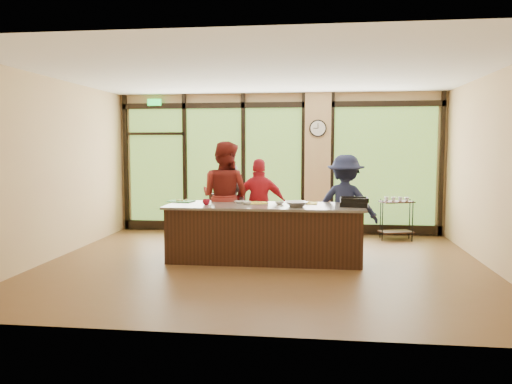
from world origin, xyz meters
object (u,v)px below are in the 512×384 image
(flower_stand, at_px, (220,213))
(bar_cart, at_px, (396,214))
(cook_right, at_px, (345,204))
(roasting_pan, at_px, (354,204))
(cook_left, at_px, (230,206))
(island_base, at_px, (265,234))

(flower_stand, bearing_deg, bar_cart, -14.64)
(flower_stand, relative_size, bar_cart, 1.01)
(cook_right, bearing_deg, roasting_pan, 110.25)
(cook_left, bearing_deg, bar_cart, -149.15)
(roasting_pan, xyz_separation_m, flower_stand, (-2.67, 2.50, -0.52))
(flower_stand, bearing_deg, cook_left, -81.61)
(cook_right, height_order, flower_stand, cook_right)
(cook_right, distance_m, roasting_pan, 0.79)
(island_base, bearing_deg, cook_right, 28.53)
(flower_stand, distance_m, bar_cart, 3.68)
(island_base, relative_size, flower_stand, 3.55)
(island_base, relative_size, cook_left, 1.94)
(cook_left, xyz_separation_m, cook_right, (2.06, -0.12, 0.07))
(cook_left, distance_m, cook_right, 2.07)
(roasting_pan, xyz_separation_m, bar_cart, (0.99, 2.17, -0.44))
(cook_left, relative_size, roasting_pan, 3.71)
(cook_left, xyz_separation_m, roasting_pan, (2.16, -0.90, 0.16))
(cook_left, bearing_deg, flower_stand, -63.22)
(island_base, bearing_deg, roasting_pan, -1.90)
(island_base, height_order, bar_cart, island_base)
(cook_left, relative_size, bar_cart, 1.84)
(island_base, height_order, roasting_pan, roasting_pan)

